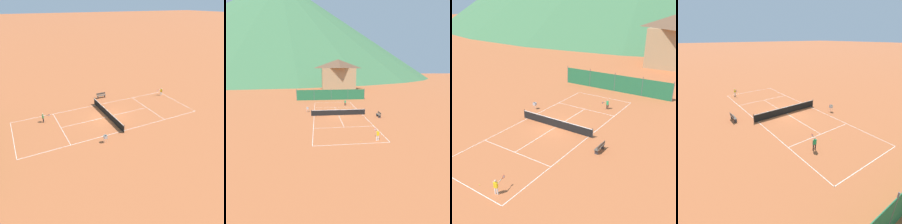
# 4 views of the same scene
# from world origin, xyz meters

# --- Properties ---
(ground_plane) EXTENTS (600.00, 600.00, 0.00)m
(ground_plane) POSITION_xyz_m (0.00, 0.00, 0.00)
(ground_plane) COLOR #B25B33
(court_line_markings) EXTENTS (8.25, 23.85, 0.01)m
(court_line_markings) POSITION_xyz_m (0.00, 0.00, 0.00)
(court_line_markings) COLOR white
(court_line_markings) RESTS_ON ground
(tennis_net) EXTENTS (9.18, 0.08, 1.06)m
(tennis_net) POSITION_xyz_m (0.00, 0.00, 0.50)
(tennis_net) COLOR #2D2D2D
(tennis_net) RESTS_ON ground
(player_near_service) EXTENTS (0.41, 1.07, 1.24)m
(player_near_service) POSITION_xyz_m (2.91, -11.22, 0.72)
(player_near_service) COLOR white
(player_near_service) RESTS_ON ground
(player_far_baseline) EXTENTS (0.64, 1.00, 1.28)m
(player_far_baseline) POSITION_xyz_m (2.39, 7.98, 0.75)
(player_far_baseline) COLOR black
(player_far_baseline) RESTS_ON ground
(tennis_ball_alley_left) EXTENTS (0.07, 0.07, 0.07)m
(tennis_ball_alley_left) POSITION_xyz_m (4.38, -5.67, 0.03)
(tennis_ball_alley_left) COLOR #CCE033
(tennis_ball_alley_left) RESTS_ON ground
(tennis_ball_mid_court) EXTENTS (0.07, 0.07, 0.07)m
(tennis_ball_mid_court) POSITION_xyz_m (1.09, -11.30, 0.03)
(tennis_ball_mid_court) COLOR #CCE033
(tennis_ball_mid_court) RESTS_ON ground
(tennis_ball_service_box) EXTENTS (0.07, 0.07, 0.07)m
(tennis_ball_service_box) POSITION_xyz_m (1.48, 6.99, 0.03)
(tennis_ball_service_box) COLOR #CCE033
(tennis_ball_service_box) RESTS_ON ground
(tennis_ball_alley_right) EXTENTS (0.07, 0.07, 0.07)m
(tennis_ball_alley_right) POSITION_xyz_m (-0.00, 7.73, 0.03)
(tennis_ball_alley_right) COLOR #CCE033
(tennis_ball_alley_right) RESTS_ON ground
(ball_hopper) EXTENTS (0.36, 0.36, 0.89)m
(ball_hopper) POSITION_xyz_m (-5.31, 2.80, 0.66)
(ball_hopper) COLOR #B7B7BC
(ball_hopper) RESTS_ON ground
(courtside_bench) EXTENTS (0.36, 1.50, 0.84)m
(courtside_bench) POSITION_xyz_m (6.34, -1.92, 0.45)
(courtside_bench) COLOR #51473D
(courtside_bench) RESTS_ON ground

